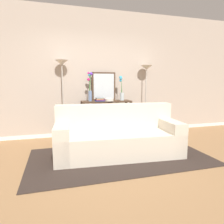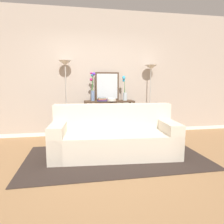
{
  "view_description": "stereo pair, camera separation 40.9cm",
  "coord_description": "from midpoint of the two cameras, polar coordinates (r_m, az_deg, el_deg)",
  "views": [
    {
      "loc": [
        -0.9,
        -2.92,
        1.27
      ],
      "look_at": [
        0.22,
        0.98,
        0.68
      ],
      "focal_mm": 32.34,
      "sensor_mm": 36.0,
      "label": 1
    },
    {
      "loc": [
        -0.5,
        -3.01,
        1.27
      ],
      "look_at": [
        0.22,
        0.98,
        0.68
      ],
      "focal_mm": 32.34,
      "sensor_mm": 36.0,
      "label": 2
    }
  ],
  "objects": [
    {
      "name": "ground_plane",
      "position": [
        3.31,
        -2.61,
        -14.53
      ],
      "size": [
        16.0,
        16.0,
        0.02
      ],
      "primitive_type": "cube",
      "color": "#9E754C"
    },
    {
      "name": "back_wall",
      "position": [
        4.98,
        -8.04,
        10.62
      ],
      "size": [
        12.0,
        0.15,
        2.96
      ],
      "color": "white",
      "rests_on": "ground"
    },
    {
      "name": "area_rug",
      "position": [
        3.54,
        -1.1,
        -12.63
      ],
      "size": [
        3.01,
        1.61,
        0.01
      ],
      "color": "#332823",
      "rests_on": "ground"
    },
    {
      "name": "couch",
      "position": [
        3.6,
        -1.7,
        -7.13
      ],
      "size": [
        2.21,
        1.03,
        0.88
      ],
      "color": "beige",
      "rests_on": "ground"
    },
    {
      "name": "console_table",
      "position": [
        4.73,
        -4.08,
        -0.11
      ],
      "size": [
        1.15,
        0.37,
        0.85
      ],
      "color": "#473323",
      "rests_on": "ground"
    },
    {
      "name": "floor_lamp_left",
      "position": [
        4.65,
        -16.4,
        9.32
      ],
      "size": [
        0.28,
        0.28,
        1.76
      ],
      "color": "#B7B2A8",
      "rests_on": "ground"
    },
    {
      "name": "floor_lamp_right",
      "position": [
        5.05,
        7.34,
        8.89
      ],
      "size": [
        0.28,
        0.28,
        1.69
      ],
      "color": "#B7B2A8",
      "rests_on": "ground"
    },
    {
      "name": "wall_mirror",
      "position": [
        4.83,
        -4.77,
        7.25
      ],
      "size": [
        0.56,
        0.02,
        0.66
      ],
      "color": "#473323",
      "rests_on": "console_table"
    },
    {
      "name": "vase_tall_flowers",
      "position": [
        4.62,
        -8.81,
        6.94
      ],
      "size": [
        0.13,
        0.11,
        0.66
      ],
      "color": "#6B84AD",
      "rests_on": "console_table"
    },
    {
      "name": "vase_short_flowers",
      "position": [
        4.77,
        0.27,
        5.89
      ],
      "size": [
        0.12,
        0.1,
        0.57
      ],
      "color": "silver",
      "rests_on": "console_table"
    },
    {
      "name": "fruit_bowl",
      "position": [
        4.59,
        -3.38,
        3.5
      ],
      "size": [
        0.2,
        0.2,
        0.07
      ],
      "color": "silver",
      "rests_on": "console_table"
    },
    {
      "name": "book_stack",
      "position": [
        4.56,
        -6.04,
        3.48
      ],
      "size": [
        0.22,
        0.16,
        0.08
      ],
      "color": "navy",
      "rests_on": "console_table"
    },
    {
      "name": "book_row_under_console",
      "position": [
        4.8,
        -6.8,
        -6.43
      ],
      "size": [
        0.46,
        0.18,
        0.12
      ],
      "color": "navy",
      "rests_on": "ground"
    }
  ]
}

